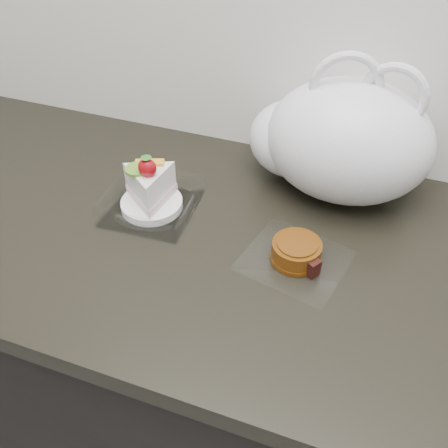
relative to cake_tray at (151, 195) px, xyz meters
The scene contains 4 objects.
counter 0.54m from the cake_tray, ahead, with size 2.04×0.64×0.90m.
cake_tray is the anchor object (origin of this frame).
mooncake_wrap 0.30m from the cake_tray, ahead, with size 0.20×0.19×0.04m.
plastic_bag 0.36m from the cake_tray, 30.48° to the left, with size 0.36×0.25×0.29m.
Camera 1 is at (0.15, 1.07, 1.51)m, focal length 40.00 mm.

